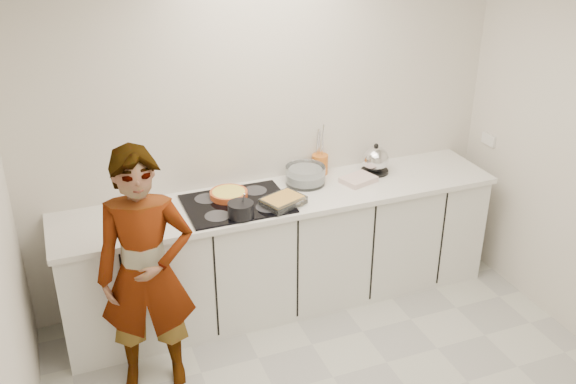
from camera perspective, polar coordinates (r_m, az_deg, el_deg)
name	(u,v)px	position (r m, az deg, el deg)	size (l,w,h in m)	color
wall_back	(267,130)	(4.72, -1.86, 5.56)	(3.60, 0.00, 2.60)	beige
base_cabinets	(283,252)	(4.82, -0.44, -5.37)	(3.20, 0.58, 0.87)	white
countertop	(283,198)	(4.60, -0.45, -0.53)	(3.24, 0.64, 0.04)	white
hob	(237,204)	(4.47, -4.56, -1.04)	(0.72, 0.54, 0.01)	black
tart_dish	(229,194)	(4.55, -5.29, -0.16)	(0.35, 0.35, 0.04)	#C95124
saucepan	(241,209)	(4.27, -4.22, -1.56)	(0.18, 0.18, 0.17)	black
baking_dish	(283,201)	(4.42, -0.45, -0.77)	(0.34, 0.30, 0.05)	silver
mixing_bowl	(305,176)	(4.75, 1.56, 1.46)	(0.35, 0.35, 0.14)	silver
tea_towel	(358,180)	(4.82, 6.28, 1.10)	(0.25, 0.18, 0.04)	white
kettle	(375,160)	(4.96, 7.77, 2.80)	(0.25, 0.25, 0.24)	black
utensil_crock	(320,164)	(4.92, 2.86, 2.49)	(0.12, 0.12, 0.15)	orange
cook	(146,273)	(3.99, -12.48, -7.08)	(0.59, 0.39, 1.62)	white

